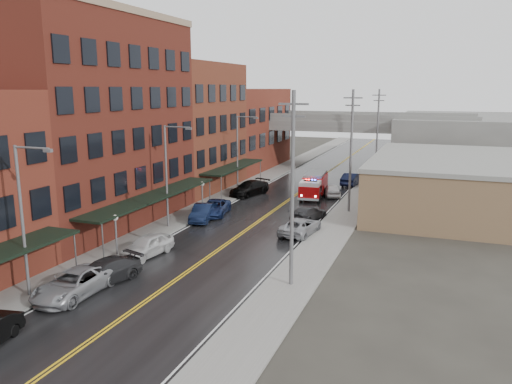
% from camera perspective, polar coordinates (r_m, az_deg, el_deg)
% --- Properties ---
extents(road, '(11.00, 160.00, 0.02)m').
position_cam_1_polar(road, '(47.36, 0.84, -3.00)').
color(road, black).
rests_on(road, ground).
extents(sidewalk_left, '(3.00, 160.00, 0.15)m').
position_cam_1_polar(sidewalk_left, '(50.20, -7.04, -2.16)').
color(sidewalk_left, slate).
rests_on(sidewalk_left, ground).
extents(sidewalk_right, '(3.00, 160.00, 0.15)m').
position_cam_1_polar(sidewalk_right, '(45.50, 9.54, -3.71)').
color(sidewalk_right, slate).
rests_on(sidewalk_right, ground).
extents(curb_left, '(0.30, 160.00, 0.15)m').
position_cam_1_polar(curb_left, '(49.48, -5.34, -2.33)').
color(curb_left, gray).
rests_on(curb_left, ground).
extents(curb_right, '(0.30, 160.00, 0.15)m').
position_cam_1_polar(curb_right, '(45.82, 7.52, -3.53)').
color(curb_right, gray).
rests_on(curb_right, ground).
extents(brick_building_b, '(9.00, 20.00, 18.00)m').
position_cam_1_polar(brick_building_b, '(46.25, -18.06, 7.37)').
color(brick_building_b, '#521B15').
rests_on(brick_building_b, ground).
extents(brick_building_c, '(9.00, 15.00, 15.00)m').
position_cam_1_polar(brick_building_c, '(61.00, -7.68, 7.36)').
color(brick_building_c, '#5D261C').
rests_on(brick_building_c, ground).
extents(brick_building_far, '(9.00, 20.00, 12.00)m').
position_cam_1_polar(brick_building_far, '(76.94, -1.46, 7.23)').
color(brick_building_far, brown).
rests_on(brick_building_far, ground).
extents(tan_building, '(14.00, 22.00, 5.00)m').
position_cam_1_polar(tan_building, '(53.99, 20.81, 0.77)').
color(tan_building, brown).
rests_on(tan_building, ground).
extents(right_far_block, '(18.00, 30.00, 8.00)m').
position_cam_1_polar(right_far_block, '(83.56, 22.30, 5.34)').
color(right_far_block, slate).
rests_on(right_far_block, ground).
extents(awning_1, '(2.60, 18.00, 3.09)m').
position_cam_1_polar(awning_1, '(43.73, -11.58, -0.48)').
color(awning_1, black).
rests_on(awning_1, ground).
extents(awning_2, '(2.60, 13.00, 3.09)m').
position_cam_1_polar(awning_2, '(59.02, -2.57, 2.89)').
color(awning_2, black).
rests_on(awning_2, ground).
extents(globe_lamp_1, '(0.44, 0.44, 3.12)m').
position_cam_1_polar(globe_lamp_1, '(37.68, -15.76, -3.72)').
color(globe_lamp_1, '#59595B').
rests_on(globe_lamp_1, ground).
extents(globe_lamp_2, '(0.44, 0.44, 3.12)m').
position_cam_1_polar(globe_lamp_2, '(49.31, -6.17, 0.27)').
color(globe_lamp_2, '#59595B').
rests_on(globe_lamp_2, ground).
extents(street_lamp_0, '(2.64, 0.22, 9.00)m').
position_cam_1_polar(street_lamp_0, '(31.24, -24.92, -2.12)').
color(street_lamp_0, '#59595B').
rests_on(street_lamp_0, ground).
extents(street_lamp_1, '(2.64, 0.22, 9.00)m').
position_cam_1_polar(street_lamp_1, '(43.68, -9.96, 2.50)').
color(street_lamp_1, '#59595B').
rests_on(street_lamp_1, ground).
extents(street_lamp_2, '(2.64, 0.22, 9.00)m').
position_cam_1_polar(street_lamp_2, '(57.90, -1.92, 4.92)').
color(street_lamp_2, '#59595B').
rests_on(street_lamp_2, ground).
extents(utility_pole_0, '(1.80, 0.24, 12.00)m').
position_cam_1_polar(utility_pole_0, '(29.87, 4.18, 0.57)').
color(utility_pole_0, '#59595B').
rests_on(utility_pole_0, ground).
extents(utility_pole_1, '(1.80, 0.24, 12.00)m').
position_cam_1_polar(utility_pole_1, '(49.16, 10.81, 4.81)').
color(utility_pole_1, '#59595B').
rests_on(utility_pole_1, ground).
extents(utility_pole_2, '(1.80, 0.24, 12.00)m').
position_cam_1_polar(utility_pole_2, '(68.86, 13.70, 6.63)').
color(utility_pole_2, '#59595B').
rests_on(utility_pole_2, ground).
extents(overpass, '(40.00, 10.00, 7.50)m').
position_cam_1_polar(overpass, '(76.93, 8.97, 7.08)').
color(overpass, slate).
rests_on(overpass, ground).
extents(fire_truck, '(3.33, 7.26, 2.59)m').
position_cam_1_polar(fire_truck, '(56.70, 6.62, 0.83)').
color(fire_truck, '#AB0709').
rests_on(fire_truck, ground).
extents(parked_car_left_2, '(2.58, 5.58, 1.55)m').
position_cam_1_polar(parked_car_left_2, '(31.83, -20.09, -9.80)').
color(parked_car_left_2, gray).
rests_on(parked_car_left_2, ground).
extents(parked_car_left_3, '(3.46, 5.55, 1.50)m').
position_cam_1_polar(parked_car_left_3, '(33.19, -17.02, -8.75)').
color(parked_car_left_3, '#252628').
rests_on(parked_car_left_3, ground).
extents(parked_car_left_4, '(2.53, 4.88, 1.59)m').
position_cam_1_polar(parked_car_left_4, '(37.59, -12.35, -6.00)').
color(parked_car_left_4, silver).
rests_on(parked_car_left_4, ground).
extents(parked_car_left_5, '(2.65, 4.91, 1.53)m').
position_cam_1_polar(parked_car_left_5, '(46.59, -6.13, -2.36)').
color(parked_car_left_5, black).
rests_on(parked_car_left_5, ground).
extents(parked_car_left_6, '(3.29, 5.51, 1.43)m').
position_cam_1_polar(parked_car_left_6, '(48.64, -4.78, -1.79)').
color(parked_car_left_6, '#14214B').
rests_on(parked_car_left_6, ground).
extents(parked_car_left_7, '(3.78, 6.07, 1.64)m').
position_cam_1_polar(parked_car_left_7, '(57.29, -0.77, 0.43)').
color(parked_car_left_7, black).
rests_on(parked_car_left_7, ground).
extents(parked_car_right_0, '(2.94, 5.37, 1.43)m').
position_cam_1_polar(parked_car_right_0, '(42.22, 5.10, -3.91)').
color(parked_car_right_0, gray).
rests_on(parked_car_right_0, ground).
extents(parked_car_right_1, '(3.10, 4.93, 1.33)m').
position_cam_1_polar(parked_car_right_1, '(46.77, 6.00, -2.43)').
color(parked_car_right_1, '#28282B').
rests_on(parked_car_right_1, ground).
extents(parked_car_right_2, '(2.93, 4.57, 1.45)m').
position_cam_1_polar(parked_car_right_2, '(57.34, 8.69, 0.21)').
color(parked_car_right_2, silver).
rests_on(parked_car_right_2, ground).
extents(parked_car_right_3, '(2.20, 5.04, 1.61)m').
position_cam_1_polar(parked_car_right_3, '(64.37, 10.90, 1.47)').
color(parked_car_right_3, black).
rests_on(parked_car_right_3, ground).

